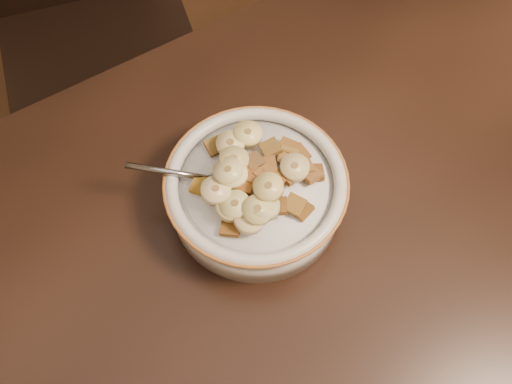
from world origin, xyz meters
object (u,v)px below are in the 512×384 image
cereal_bowl (256,195)px  spoon (228,181)px  table (391,309)px  chair (97,40)px

cereal_bowl → spoon: size_ratio=4.17×
table → chair: chair is taller
table → chair: size_ratio=1.55×
table → cereal_bowl: 0.19m
chair → spoon: chair is taller
chair → spoon: 0.71m
chair → spoon: size_ratio=19.80×
table → chair: 0.86m
table → cereal_bowl: bearing=108.9°
spoon → chair: bearing=-146.8°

